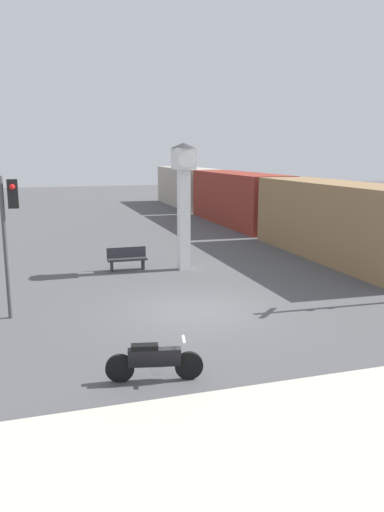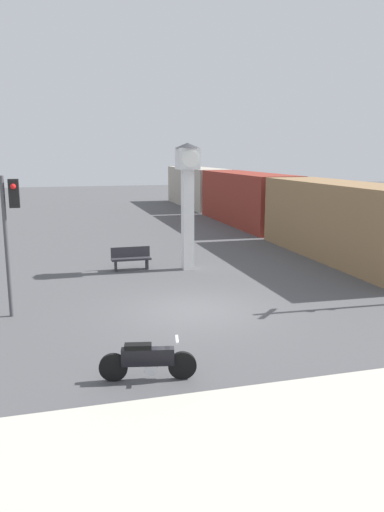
% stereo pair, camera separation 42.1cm
% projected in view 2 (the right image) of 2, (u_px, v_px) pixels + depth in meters
% --- Properties ---
extents(ground_plane, '(120.00, 120.00, 0.00)m').
position_uv_depth(ground_plane, '(195.00, 311.00, 15.10)').
color(ground_plane, '#4C4C4F').
extents(sidewalk_strip, '(36.00, 6.00, 0.10)m').
position_uv_depth(sidewalk_strip, '(347.00, 476.00, 7.28)').
color(sidewalk_strip, '#BCB7A8').
rests_on(sidewalk_strip, ground_plane).
extents(motorcycle, '(2.02, 0.60, 0.90)m').
position_uv_depth(motorcycle, '(148.00, 360.00, 10.41)').
color(motorcycle, black).
rests_on(motorcycle, ground_plane).
extents(clock_tower, '(0.99, 0.99, 5.08)m').
position_uv_depth(clock_tower, '(188.00, 188.00, 19.84)').
color(clock_tower, white).
rests_on(clock_tower, ground_plane).
extents(freight_train, '(2.80, 35.42, 3.40)m').
position_uv_depth(freight_train, '(246.00, 198.00, 33.43)').
color(freight_train, olive).
rests_on(freight_train, ground_plane).
extents(traffic_light, '(0.50, 0.35, 4.07)m').
position_uv_depth(traffic_light, '(10.00, 221.00, 14.06)').
color(traffic_light, '#47474C').
rests_on(traffic_light, ground_plane).
extents(bench, '(1.60, 0.44, 0.92)m').
position_uv_depth(bench, '(131.00, 258.00, 20.37)').
color(bench, '#2D2D33').
rests_on(bench, ground_plane).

